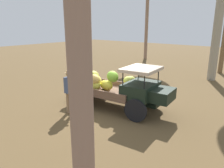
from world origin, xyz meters
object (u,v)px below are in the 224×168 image
Objects in this scene: farmer at (70,89)px; loose_banana_bunch at (79,122)px; truck at (120,88)px; wooden_crate at (87,88)px.

farmer is 3.46× the size of loose_banana_bunch.
truck reaches higher than loose_banana_bunch.
truck is 2.32m from loose_banana_bunch.
truck is 2.02m from farmer.
truck is 8.96× the size of loose_banana_bunch.
loose_banana_bunch is (1.10, -0.59, -0.85)m from farmer.
loose_banana_bunch is (2.59, -2.92, -0.09)m from wooden_crate.
farmer is at bearing 151.90° from loose_banana_bunch.
loose_banana_bunch is at bearing -125.41° from farmer.
farmer is at bearing -133.66° from truck.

